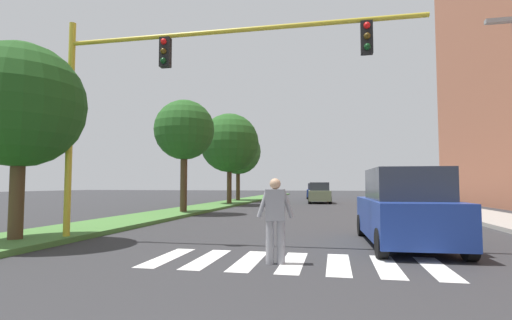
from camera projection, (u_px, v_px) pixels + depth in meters
name	position (u px, v px, depth m)	size (l,w,h in m)	color
ground_plane	(324.00, 204.00, 30.40)	(140.00, 140.00, 0.00)	#2D2D30
crosswalk	(293.00, 262.00, 7.73)	(5.85, 2.20, 0.01)	silver
median_strip	(226.00, 204.00, 29.93)	(2.73, 64.00, 0.15)	#477A38
tree_near	(20.00, 106.00, 10.24)	(3.32, 3.32, 5.20)	#4C3823
tree_mid	(184.00, 130.00, 20.52)	(3.19, 3.19, 5.93)	#4C3823
tree_far	(229.00, 143.00, 29.36)	(4.48, 4.48, 6.83)	#4C3823
tree_distant	(238.00, 152.00, 35.57)	(4.20, 4.20, 6.58)	#4C3823
sidewalk_right	(436.00, 206.00, 26.90)	(3.00, 64.00, 0.15)	#9E9991
traffic_light_gantry	(165.00, 79.00, 10.26)	(9.56, 0.30, 6.00)	gold
pedestrian_performer	(275.00, 216.00, 7.65)	(0.75, 0.27, 1.69)	gray
suv_crossing	(405.00, 209.00, 9.82)	(2.14, 4.68, 1.97)	navy
sedan_midblock	(319.00, 193.00, 32.70)	(2.13, 4.64, 1.75)	gray
sedan_distant	(316.00, 192.00, 42.80)	(1.95, 4.43, 1.70)	navy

